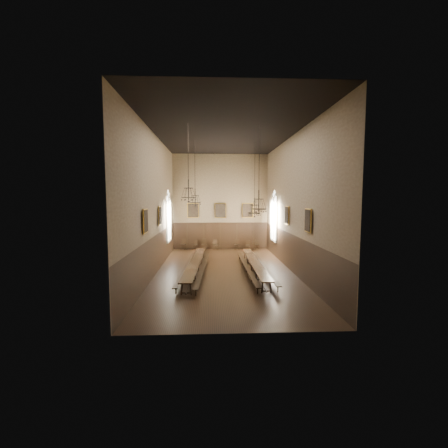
{
  "coord_description": "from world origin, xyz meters",
  "views": [
    {
      "loc": [
        -0.9,
        -19.49,
        4.97
      ],
      "look_at": [
        0.02,
        1.5,
        3.07
      ],
      "focal_mm": 24.0,
      "sensor_mm": 36.0,
      "label": 1
    }
  ],
  "objects": [
    {
      "name": "chandelier_front_right",
      "position": [
        1.78,
        -2.83,
        4.61
      ],
      "size": [
        0.87,
        0.87,
        4.86
      ],
      "color": "black",
      "rests_on": "ceiling"
    },
    {
      "name": "chair_2",
      "position": [
        -1.55,
        8.53,
        0.31
      ],
      "size": [
        0.48,
        0.48,
        1.03
      ],
      "rotation": [
        0.0,
        0.0,
        0.05
      ],
      "color": "black",
      "rests_on": "floor"
    },
    {
      "name": "portrait_left_1",
      "position": [
        -4.38,
        -3.5,
        3.7
      ],
      "size": [
        0.12,
        1.0,
        1.3
      ],
      "color": "#B9882C",
      "rests_on": "wall_left"
    },
    {
      "name": "portrait_right_1",
      "position": [
        4.38,
        -3.5,
        3.7
      ],
      "size": [
        0.12,
        1.0,
        1.3
      ],
      "color": "#B9882C",
      "rests_on": "wall_right"
    },
    {
      "name": "table_left",
      "position": [
        -1.95,
        -0.18,
        0.39
      ],
      "size": [
        1.16,
        9.89,
        0.77
      ],
      "rotation": [
        0.0,
        0.0,
        -0.05
      ],
      "color": "black",
      "rests_on": "floor"
    },
    {
      "name": "chandelier_front_left",
      "position": [
        -2.15,
        -2.58,
        5.22
      ],
      "size": [
        0.82,
        0.82,
        4.21
      ],
      "color": "black",
      "rests_on": "ceiling"
    },
    {
      "name": "chandelier_back_right",
      "position": [
        2.35,
        2.71,
        4.09
      ],
      "size": [
        0.93,
        0.93,
        5.4
      ],
      "color": "black",
      "rests_on": "ceiling"
    },
    {
      "name": "portrait_left_0",
      "position": [
        -4.38,
        1.0,
        3.7
      ],
      "size": [
        0.12,
        1.0,
        1.3
      ],
      "color": "#B9882C",
      "rests_on": "wall_left"
    },
    {
      "name": "floor",
      "position": [
        0.0,
        0.0,
        -0.01
      ],
      "size": [
        9.0,
        18.0,
        0.02
      ],
      "primitive_type": "cube",
      "color": "black",
      "rests_on": "ground"
    },
    {
      "name": "window_right",
      "position": [
        4.43,
        5.5,
        3.4
      ],
      "size": [
        0.2,
        2.2,
        4.6
      ],
      "primitive_type": null,
      "color": "white",
      "rests_on": "wall_right"
    },
    {
      "name": "window_left",
      "position": [
        -4.43,
        5.5,
        3.4
      ],
      "size": [
        0.2,
        2.2,
        4.6
      ],
      "primitive_type": null,
      "color": "white",
      "rests_on": "wall_left"
    },
    {
      "name": "portrait_back_0",
      "position": [
        -2.6,
        8.88,
        3.7
      ],
      "size": [
        1.1,
        0.12,
        1.4
      ],
      "color": "#B9882C",
      "rests_on": "wall_back"
    },
    {
      "name": "wall_left",
      "position": [
        -4.51,
        0.0,
        4.5
      ],
      "size": [
        0.02,
        18.0,
        9.0
      ],
      "primitive_type": "cube",
      "color": "#847151",
      "rests_on": "ground"
    },
    {
      "name": "chair_6",
      "position": [
        2.58,
        8.47,
        0.26
      ],
      "size": [
        0.44,
        0.44,
        0.87
      ],
      "rotation": [
        0.0,
        0.0,
        -0.16
      ],
      "color": "black",
      "rests_on": "floor"
    },
    {
      "name": "chair_3",
      "position": [
        -0.49,
        8.5,
        0.29
      ],
      "size": [
        0.51,
        0.51,
        0.95
      ],
      "rotation": [
        0.0,
        0.0,
        0.25
      ],
      "color": "black",
      "rests_on": "floor"
    },
    {
      "name": "bench_left_outer",
      "position": [
        -2.52,
        -0.04,
        0.28
      ],
      "size": [
        0.7,
        9.6,
        0.43
      ],
      "rotation": [
        0.0,
        0.0,
        -0.04
      ],
      "color": "black",
      "rests_on": "floor"
    },
    {
      "name": "portrait_right_0",
      "position": [
        4.38,
        1.0,
        3.7
      ],
      "size": [
        0.12,
        1.0,
        1.3
      ],
      "color": "#B9882C",
      "rests_on": "wall_right"
    },
    {
      "name": "chair_7",
      "position": [
        3.5,
        8.61,
        0.26
      ],
      "size": [
        0.41,
        0.41,
        0.87
      ],
      "rotation": [
        0.0,
        0.0,
        -0.06
      ],
      "color": "black",
      "rests_on": "floor"
    },
    {
      "name": "wainscot_panelling",
      "position": [
        0.0,
        0.0,
        1.25
      ],
      "size": [
        9.0,
        18.0,
        2.5
      ],
      "primitive_type": null,
      "color": "black",
      "rests_on": "floor"
    },
    {
      "name": "chair_0",
      "position": [
        -3.51,
        8.52,
        0.31
      ],
      "size": [
        0.54,
        0.54,
        1.02
      ],
      "rotation": [
        0.0,
        0.0,
        -0.23
      ],
      "color": "black",
      "rests_on": "floor"
    },
    {
      "name": "chair_5",
      "position": [
        1.55,
        8.52,
        0.28
      ],
      "size": [
        0.43,
        0.43,
        0.94
      ],
      "rotation": [
        0.0,
        0.0,
        -0.04
      ],
      "color": "black",
      "rests_on": "floor"
    },
    {
      "name": "portrait_back_2",
      "position": [
        2.6,
        8.88,
        3.7
      ],
      "size": [
        1.1,
        0.12,
        1.4
      ],
      "color": "#B9882C",
      "rests_on": "wall_back"
    },
    {
      "name": "bench_right_outer",
      "position": [
        2.61,
        0.02,
        0.27
      ],
      "size": [
        0.35,
        9.53,
        0.43
      ],
      "rotation": [
        0.0,
        0.0,
        -0.01
      ],
      "color": "black",
      "rests_on": "floor"
    },
    {
      "name": "wall_front",
      "position": [
        0.0,
        -9.01,
        4.5
      ],
      "size": [
        9.0,
        0.02,
        9.0
      ],
      "primitive_type": "cube",
      "color": "#847151",
      "rests_on": "ground"
    },
    {
      "name": "wall_back",
      "position": [
        0.0,
        9.01,
        4.5
      ],
      "size": [
        9.0,
        0.02,
        9.0
      ],
      "primitive_type": "cube",
      "color": "#847151",
      "rests_on": "ground"
    },
    {
      "name": "chair_1",
      "position": [
        -2.41,
        8.56,
        0.28
      ],
      "size": [
        0.51,
        0.51,
        0.92
      ],
      "rotation": [
        0.0,
        0.0,
        -0.3
      ],
      "color": "black",
      "rests_on": "floor"
    },
    {
      "name": "chandelier_back_left",
      "position": [
        -2.02,
        2.06,
        4.89
      ],
      "size": [
        0.8,
        0.8,
        4.57
      ],
      "color": "black",
      "rests_on": "ceiling"
    },
    {
      "name": "bench_right_inner",
      "position": [
        1.44,
        -0.17,
        0.27
      ],
      "size": [
        0.38,
        9.55,
        0.43
      ],
      "rotation": [
        0.0,
        0.0,
        0.01
      ],
      "color": "black",
      "rests_on": "floor"
    },
    {
      "name": "bench_left_inner",
      "position": [
        -1.45,
        -0.18,
        0.29
      ],
      "size": [
        0.8,
        9.97,
        0.45
      ],
      "rotation": [
        0.0,
        0.0,
        -0.05
      ],
      "color": "black",
      "rests_on": "floor"
    },
    {
      "name": "wall_right",
      "position": [
        4.51,
        0.0,
        4.5
      ],
      "size": [
        0.02,
        18.0,
        9.0
      ],
      "primitive_type": "cube",
      "color": "#847151",
      "rests_on": "ground"
    },
    {
      "name": "portrait_back_1",
      "position": [
        0.0,
        8.88,
        3.7
      ],
      "size": [
        1.1,
        0.12,
        1.4
      ],
      "color": "#B9882C",
      "rests_on": "wall_back"
    },
    {
      "name": "table_right",
      "position": [
        1.98,
        -0.23,
        0.37
      ],
      "size": [
        0.7,
        9.43,
        0.74
      ],
      "rotation": [
        0.0,
        0.0,
        -0.0
      ],
      "color": "black",
      "rests_on": "floor"
    },
    {
      "name": "ceiling",
      "position": [
        0.0,
        0.0,
        9.01
      ],
      "size": [
        9.0,
        18.0,
        0.02
      ],
      "primitive_type": "cube",
      "color": "black",
      "rests_on": "ground"
    }
  ]
}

